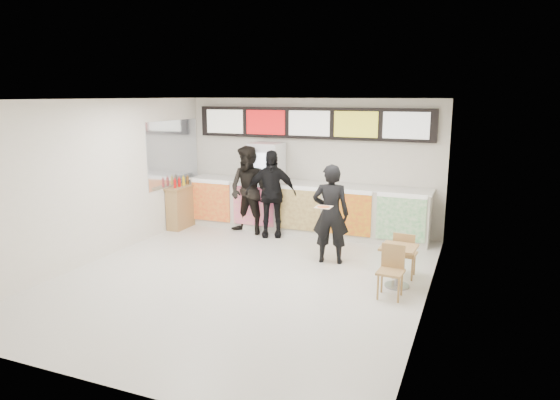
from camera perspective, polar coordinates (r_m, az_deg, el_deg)
The scene contains 15 objects.
floor at distance 8.68m, azimuth -4.13°, elevation -8.80°, with size 7.00×7.00×0.00m, color beige.
ceiling at distance 8.12m, azimuth -4.45°, elevation 11.41°, with size 7.00×7.00×0.00m, color white.
wall_back at distance 11.47m, azimuth 3.52°, elevation 4.04°, with size 6.00×6.00×0.00m, color silver.
wall_left at distance 9.96m, azimuth -19.95°, elevation 2.15°, with size 7.00×7.00×0.00m, color silver.
wall_right at distance 7.46m, azimuth 16.83°, elevation -0.72°, with size 7.00×7.00×0.00m, color silver.
service_counter at distance 11.26m, azimuth 2.79°, elevation -0.90°, with size 5.56×0.77×1.14m.
menu_board at distance 11.30m, azimuth 3.44°, elevation 8.76°, with size 5.50×0.14×0.70m.
drinks_fridge at distance 11.52m, azimuth -1.55°, elevation 1.58°, with size 0.70×0.67×2.00m.
mirror_panel at distance 11.83m, azimuth -12.06°, elevation 5.26°, with size 0.01×2.00×1.50m, color #B2B7BF.
customer_main at distance 9.21m, azimuth 5.81°, elevation -1.59°, with size 0.68×0.44×1.85m, color black.
customer_left at distance 11.10m, azimuth -3.58°, elevation 1.09°, with size 0.96×0.75×1.97m, color black.
customer_mid at distance 10.89m, azimuth -1.05°, elevation 0.73°, with size 1.12×0.47×1.91m, color black.
pizza_slice at distance 8.74m, azimuth 5.00°, elevation -0.76°, with size 0.36×0.36×0.02m.
cafe_table at distance 8.33m, azimuth 13.35°, elevation -6.56°, with size 0.58×1.41×0.81m.
condiment_ledge at distance 11.93m, azimuth -11.18°, elevation -0.73°, with size 0.36×0.88×1.17m.
Camera 1 is at (3.63, -7.27, 3.07)m, focal length 32.00 mm.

